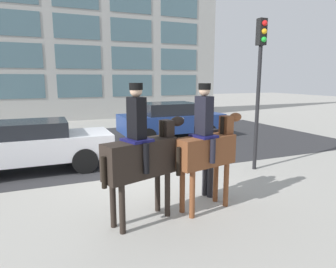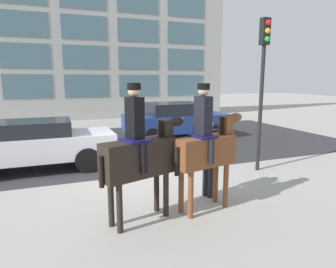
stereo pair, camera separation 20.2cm
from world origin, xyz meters
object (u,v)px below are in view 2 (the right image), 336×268
object	(u,v)px
mounted_horse_companion	(206,147)
street_car_far_lane	(175,120)
street_car_near_lane	(34,144)
pedestrian_bystander	(208,152)
traffic_light	(263,72)
mounted_horse_lead	(140,154)

from	to	relation	value
mounted_horse_companion	street_car_far_lane	bearing A→B (deg)	59.09
street_car_near_lane	street_car_far_lane	xyz separation A→B (m)	(5.76, 3.08, 0.04)
pedestrian_bystander	traffic_light	world-z (taller)	traffic_light
pedestrian_bystander	street_car_far_lane	world-z (taller)	pedestrian_bystander
pedestrian_bystander	mounted_horse_companion	bearing A→B (deg)	38.37
mounted_horse_companion	pedestrian_bystander	size ratio (longest dim) A/B	1.45
mounted_horse_companion	traffic_light	xyz separation A→B (m)	(2.76, 1.87, 1.54)
mounted_horse_companion	traffic_light	world-z (taller)	traffic_light
traffic_light	street_car_far_lane	bearing A→B (deg)	94.57
mounted_horse_companion	pedestrian_bystander	distance (m)	0.73
mounted_horse_companion	traffic_light	bearing A→B (deg)	20.90
pedestrian_bystander	traffic_light	bearing A→B (deg)	-170.23
street_car_near_lane	mounted_horse_companion	bearing A→B (deg)	-50.81
pedestrian_bystander	traffic_light	size ratio (longest dim) A/B	0.41
traffic_light	mounted_horse_companion	bearing A→B (deg)	-145.84
street_car_near_lane	mounted_horse_lead	bearing A→B (deg)	-64.07
street_car_far_lane	mounted_horse_lead	bearing A→B (deg)	-116.85
mounted_horse_lead	pedestrian_bystander	size ratio (longest dim) A/B	1.46
mounted_horse_companion	street_car_far_lane	size ratio (longest dim) A/B	0.56
street_car_far_lane	traffic_light	distance (m)	5.81
traffic_light	mounted_horse_lead	bearing A→B (deg)	-155.49
pedestrian_bystander	street_car_near_lane	bearing A→B (deg)	-62.57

